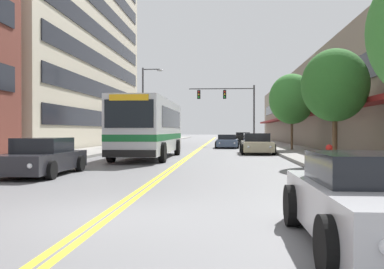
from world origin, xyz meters
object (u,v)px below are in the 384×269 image
at_px(car_silver_parked_right_foreground, 382,202).
at_px(street_lamp_left_far, 146,100).
at_px(car_dark_grey_parked_left_mid, 157,141).
at_px(car_slate_blue_moving_lead, 227,142).
at_px(city_bus, 150,126).
at_px(traffic_signal_mast, 231,102).
at_px(street_tree_right_mid, 335,85).
at_px(street_tree_right_far, 292,99).
at_px(car_beige_parked_right_mid, 257,144).
at_px(car_charcoal_parked_left_far, 42,158).
at_px(car_black_parked_right_far, 243,138).
at_px(fire_hydrant, 329,157).

height_order(car_silver_parked_right_foreground, street_lamp_left_far, street_lamp_left_far).
xyz_separation_m(car_dark_grey_parked_left_mid, car_slate_blue_moving_lead, (6.62, -1.49, -0.03)).
relative_size(car_dark_grey_parked_left_mid, car_silver_parked_right_foreground, 1.16).
bearing_deg(street_lamp_left_far, city_bus, -78.52).
distance_m(city_bus, car_slate_blue_moving_lead, 15.17).
distance_m(car_silver_parked_right_foreground, traffic_signal_mast, 39.24).
bearing_deg(traffic_signal_mast, street_tree_right_mid, -80.42).
bearing_deg(street_tree_right_far, car_silver_parked_right_foreground, -96.22).
bearing_deg(car_beige_parked_right_mid, traffic_signal_mast, 95.38).
bearing_deg(car_silver_parked_right_foreground, car_charcoal_parked_left_far, 134.42).
relative_size(car_black_parked_right_far, street_tree_right_mid, 0.90).
distance_m(city_bus, street_tree_right_mid, 10.48).
distance_m(car_black_parked_right_far, fire_hydrant, 34.72).
xyz_separation_m(car_charcoal_parked_left_far, car_beige_parked_right_mid, (8.60, 14.53, 0.04)).
xyz_separation_m(street_tree_right_mid, street_tree_right_far, (0.01, 12.38, 0.30)).
xyz_separation_m(car_charcoal_parked_left_far, street_lamp_left_far, (-0.74, 23.92, 3.74)).
distance_m(street_lamp_left_far, street_tree_right_mid, 22.47).
relative_size(city_bus, fire_hydrant, 11.75).
xyz_separation_m(car_black_parked_right_far, car_slate_blue_moving_lead, (-1.92, -11.87, -0.07)).
height_order(car_slate_blue_moving_lead, street_tree_right_mid, street_tree_right_mid).
xyz_separation_m(car_dark_grey_parked_left_mid, fire_hydrant, (10.23, -24.31, 0.01)).
relative_size(car_charcoal_parked_left_far, traffic_signal_mast, 0.67).
height_order(street_tree_right_mid, fire_hydrant, street_tree_right_mid).
bearing_deg(fire_hydrant, traffic_signal_mast, 96.15).
height_order(car_dark_grey_parked_left_mid, traffic_signal_mast, traffic_signal_mast).
xyz_separation_m(car_beige_parked_right_mid, car_slate_blue_moving_lead, (-1.96, 9.58, -0.08)).
relative_size(traffic_signal_mast, street_tree_right_mid, 1.35).
xyz_separation_m(car_dark_grey_parked_left_mid, car_black_parked_right_far, (8.55, 10.37, 0.04)).
distance_m(car_dark_grey_parked_left_mid, car_silver_parked_right_foreground, 35.36).
height_order(car_slate_blue_moving_lead, street_tree_right_far, street_tree_right_far).
relative_size(car_silver_parked_right_foreground, car_beige_parked_right_mid, 0.90).
bearing_deg(city_bus, fire_hydrant, -46.01).
distance_m(car_dark_grey_parked_left_mid, street_lamp_left_far, 4.17).
distance_m(car_charcoal_parked_left_far, street_tree_right_far, 21.05).
height_order(city_bus, car_dark_grey_parked_left_mid, city_bus).
bearing_deg(street_lamp_left_far, street_tree_right_far, -28.30).
height_order(street_lamp_left_far, street_tree_right_mid, street_lamp_left_far).
relative_size(car_dark_grey_parked_left_mid, car_slate_blue_moving_lead, 1.01).
height_order(city_bus, car_charcoal_parked_left_far, city_bus).
relative_size(car_dark_grey_parked_left_mid, street_tree_right_mid, 0.95).
bearing_deg(city_bus, car_slate_blue_moving_lead, 72.74).
bearing_deg(fire_hydrant, car_beige_parked_right_mid, 97.06).
bearing_deg(car_black_parked_right_far, traffic_signal_mast, -104.28).
height_order(city_bus, traffic_signal_mast, traffic_signal_mast).
bearing_deg(fire_hydrant, city_bus, 133.99).
relative_size(car_silver_parked_right_foreground, car_black_parked_right_far, 0.91).
height_order(car_beige_parked_right_mid, car_slate_blue_moving_lead, car_beige_parked_right_mid).
bearing_deg(street_tree_right_mid, traffic_signal_mast, 99.58).
height_order(city_bus, car_beige_parked_right_mid, city_bus).
bearing_deg(car_beige_parked_right_mid, street_tree_right_far, 45.74).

